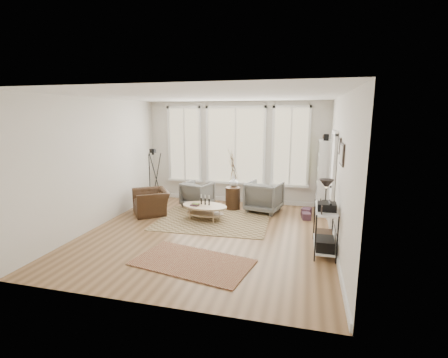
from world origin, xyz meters
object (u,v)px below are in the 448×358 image
(low_shelf, at_px, (325,225))
(accent_chair, at_px, (151,202))
(bookcase, at_px, (323,177))
(coffee_table, at_px, (204,208))
(armchair_right, at_px, (264,197))
(armchair_left, at_px, (197,194))
(side_table, at_px, (233,180))

(low_shelf, distance_m, accent_chair, 4.45)
(bookcase, relative_size, coffee_table, 1.67)
(coffee_table, xyz_separation_m, armchair_right, (1.32, 1.05, 0.12))
(armchair_right, bearing_deg, low_shelf, 135.50)
(coffee_table, xyz_separation_m, armchair_left, (-0.55, 1.10, 0.06))
(low_shelf, relative_size, coffee_table, 1.06)
(side_table, distance_m, accent_chair, 2.23)
(coffee_table, height_order, accent_chair, accent_chair)
(side_table, bearing_deg, low_shelf, -44.74)
(bookcase, distance_m, armchair_left, 3.43)
(low_shelf, distance_m, coffee_table, 3.01)
(armchair_right, bearing_deg, armchair_left, 11.56)
(bookcase, xyz_separation_m, accent_chair, (-4.30, -1.19, -0.65))
(armchair_left, relative_size, side_table, 0.45)
(accent_chair, bearing_deg, armchair_left, 99.39)
(low_shelf, bearing_deg, side_table, 135.26)
(bookcase, xyz_separation_m, side_table, (-2.34, -0.26, -0.15))
(low_shelf, height_order, side_table, side_table)
(low_shelf, bearing_deg, armchair_left, 145.10)
(bookcase, xyz_separation_m, low_shelf, (-0.06, -2.52, -0.44))
(low_shelf, relative_size, accent_chair, 1.38)
(bookcase, bearing_deg, low_shelf, -91.28)
(armchair_right, xyz_separation_m, accent_chair, (-2.81, -0.92, -0.09))
(low_shelf, bearing_deg, coffee_table, 156.35)
(bookcase, distance_m, accent_chair, 4.51)
(side_table, bearing_deg, coffee_table, -114.18)
(armchair_left, relative_size, armchair_right, 0.86)
(low_shelf, height_order, coffee_table, low_shelf)
(armchair_left, distance_m, accent_chair, 1.35)
(coffee_table, xyz_separation_m, side_table, (0.47, 1.05, 0.53))
(armchair_right, height_order, side_table, side_table)
(side_table, xyz_separation_m, accent_chair, (-1.96, -0.93, -0.50))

